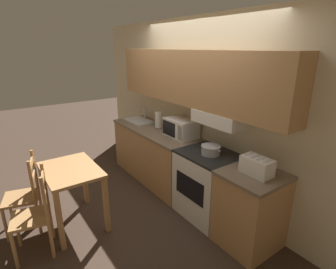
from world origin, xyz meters
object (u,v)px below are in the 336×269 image
object	(u,v)px
toaster	(257,166)
sink_basin	(138,121)
stove_range	(207,184)
chair_right_of_table	(35,216)
paper_towel_roll	(159,120)
microwave	(181,128)
cooking_pot	(211,150)
chair_left_of_table	(25,196)
dining_table	(72,179)

from	to	relation	value
toaster	sink_basin	xyz separation A→B (m)	(-2.50, -0.00, -0.08)
stove_range	chair_right_of_table	bearing A→B (deg)	-105.75
toaster	paper_towel_roll	size ratio (longest dim) A/B	1.23
chair_right_of_table	microwave	bearing A→B (deg)	105.91
cooking_pot	paper_towel_roll	bearing A→B (deg)	176.16
microwave	paper_towel_roll	bearing A→B (deg)	-176.93
microwave	cooking_pot	bearing A→B (deg)	-8.89
cooking_pot	sink_basin	bearing A→B (deg)	179.74
paper_towel_roll	chair_right_of_table	size ratio (longest dim) A/B	0.28
sink_basin	chair_right_of_table	size ratio (longest dim) A/B	0.58
microwave	toaster	size ratio (longest dim) A/B	1.47
sink_basin	paper_towel_roll	size ratio (longest dim) A/B	2.08
chair_left_of_table	sink_basin	bearing A→B (deg)	124.95
microwave	chair_right_of_table	xyz separation A→B (m)	(0.16, -2.08, -0.56)
microwave	dining_table	distance (m)	1.65
chair_left_of_table	chair_right_of_table	bearing A→B (deg)	17.47
cooking_pot	microwave	size ratio (longest dim) A/B	0.66
stove_range	toaster	distance (m)	0.88
stove_range	toaster	size ratio (longest dim) A/B	2.66
dining_table	chair_right_of_table	size ratio (longest dim) A/B	0.88
paper_towel_roll	dining_table	size ratio (longest dim) A/B	0.32
stove_range	sink_basin	bearing A→B (deg)	-179.94
chair_left_of_table	stove_range	bearing A→B (deg)	76.54
stove_range	chair_right_of_table	distance (m)	2.05
sink_basin	toaster	bearing A→B (deg)	0.05
cooking_pot	paper_towel_roll	world-z (taller)	paper_towel_roll
dining_table	chair_right_of_table	distance (m)	0.57
stove_range	chair_right_of_table	xyz separation A→B (m)	(-0.56, -1.97, 0.01)
paper_towel_roll	chair_left_of_table	world-z (taller)	paper_towel_roll
stove_range	chair_right_of_table	size ratio (longest dim) A/B	0.92
stove_range	paper_towel_roll	size ratio (longest dim) A/B	3.29
toaster	dining_table	size ratio (longest dim) A/B	0.39
dining_table	chair_right_of_table	world-z (taller)	chair_right_of_table
cooking_pot	toaster	xyz separation A→B (m)	(0.66, 0.01, 0.03)
cooking_pot	dining_table	xyz separation A→B (m)	(-0.86, -1.48, -0.32)
toaster	chair_left_of_table	world-z (taller)	toaster
stove_range	paper_towel_roll	bearing A→B (deg)	176.50
microwave	chair_left_of_table	world-z (taller)	microwave
chair_left_of_table	toaster	bearing A→B (deg)	63.02
paper_towel_roll	microwave	bearing A→B (deg)	3.07
toaster	chair_left_of_table	xyz separation A→B (m)	(-1.75, -2.00, -0.52)
cooking_pot	chair_left_of_table	world-z (taller)	cooking_pot
paper_towel_roll	stove_range	bearing A→B (deg)	-3.50
toaster	chair_left_of_table	distance (m)	2.70
toaster	sink_basin	distance (m)	2.50
paper_towel_roll	chair_right_of_table	world-z (taller)	paper_towel_roll
toaster	dining_table	world-z (taller)	toaster
stove_range	sink_basin	size ratio (longest dim) A/B	1.58
dining_table	chair_left_of_table	distance (m)	0.58
stove_range	paper_towel_roll	distance (m)	1.39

